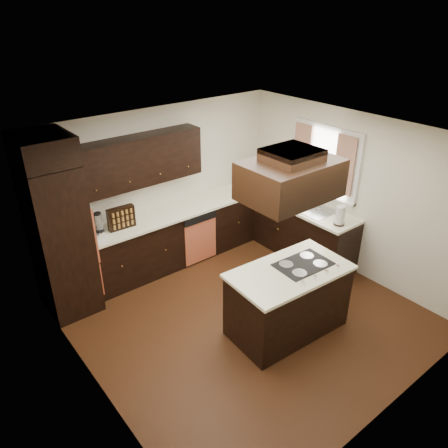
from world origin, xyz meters
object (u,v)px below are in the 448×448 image
Objects in this scene: island at (288,302)px; oven_column at (61,241)px; range_hood at (290,179)px; spice_rack at (121,218)px.

oven_column is at bearing 135.44° from island.
island is at bearing 7.38° from range_hood.
oven_column is at bearing 129.74° from range_hood.
range_hood is 2.73m from spice_rack.
spice_rack is at bearing 112.54° from range_hood.
range_hood reaches higher than spice_rack.
spice_rack is at bearing 4.22° from oven_column.
oven_column reaches higher than island.
oven_column is 2.02× the size of range_hood.
spice_rack is at bearing 119.03° from island.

